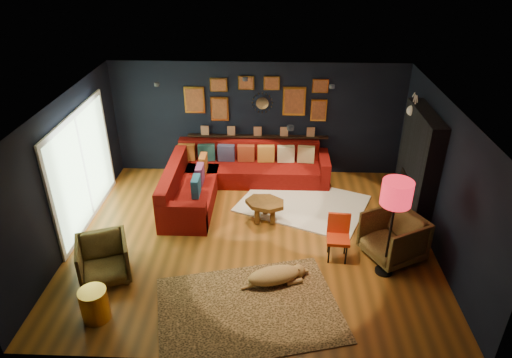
{
  "coord_description": "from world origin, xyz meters",
  "views": [
    {
      "loc": [
        0.35,
        -6.9,
        5.04
      ],
      "look_at": [
        0.06,
        0.3,
        1.11
      ],
      "focal_mm": 32.0,
      "sensor_mm": 36.0,
      "label": 1
    }
  ],
  "objects_px": {
    "armchair_right": "(393,235)",
    "gold_stool": "(95,305)",
    "coffee_table": "(265,205)",
    "floor_lamp": "(396,197)",
    "sectional": "(228,177)",
    "orange_chair": "(338,233)",
    "armchair_left": "(103,258)",
    "pouf": "(185,218)",
    "dog": "(274,273)"
  },
  "relations": [
    {
      "from": "armchair_left",
      "to": "dog",
      "type": "distance_m",
      "value": 2.77
    },
    {
      "from": "floor_lamp",
      "to": "dog",
      "type": "bearing_deg",
      "value": -169.49
    },
    {
      "from": "armchair_left",
      "to": "orange_chair",
      "type": "bearing_deg",
      "value": -10.4
    },
    {
      "from": "armchair_right",
      "to": "pouf",
      "type": "bearing_deg",
      "value": -129.24
    },
    {
      "from": "armchair_right",
      "to": "gold_stool",
      "type": "height_order",
      "value": "armchair_right"
    },
    {
      "from": "sectional",
      "to": "orange_chair",
      "type": "height_order",
      "value": "sectional"
    },
    {
      "from": "coffee_table",
      "to": "sectional",
      "type": "bearing_deg",
      "value": 125.52
    },
    {
      "from": "coffee_table",
      "to": "pouf",
      "type": "distance_m",
      "value": 1.56
    },
    {
      "from": "pouf",
      "to": "orange_chair",
      "type": "distance_m",
      "value": 2.92
    },
    {
      "from": "pouf",
      "to": "armchair_left",
      "type": "relative_size",
      "value": 0.62
    },
    {
      "from": "gold_stool",
      "to": "armchair_left",
      "type": "bearing_deg",
      "value": 99.62
    },
    {
      "from": "coffee_table",
      "to": "armchair_left",
      "type": "distance_m",
      "value": 3.14
    },
    {
      "from": "floor_lamp",
      "to": "sectional",
      "type": "bearing_deg",
      "value": 137.24
    },
    {
      "from": "pouf",
      "to": "coffee_table",
      "type": "bearing_deg",
      "value": 10.99
    },
    {
      "from": "pouf",
      "to": "armchair_left",
      "type": "bearing_deg",
      "value": -125.09
    },
    {
      "from": "coffee_table",
      "to": "armchair_left",
      "type": "bearing_deg",
      "value": -145.18
    },
    {
      "from": "armchair_left",
      "to": "dog",
      "type": "bearing_deg",
      "value": -21.58
    },
    {
      "from": "coffee_table",
      "to": "floor_lamp",
      "type": "height_order",
      "value": "floor_lamp"
    },
    {
      "from": "coffee_table",
      "to": "armchair_right",
      "type": "height_order",
      "value": "armchair_right"
    },
    {
      "from": "armchair_right",
      "to": "gold_stool",
      "type": "relative_size",
      "value": 1.76
    },
    {
      "from": "armchair_left",
      "to": "floor_lamp",
      "type": "bearing_deg",
      "value": -17.14
    },
    {
      "from": "coffee_table",
      "to": "armchair_right",
      "type": "distance_m",
      "value": 2.46
    },
    {
      "from": "coffee_table",
      "to": "orange_chair",
      "type": "relative_size",
      "value": 1.16
    },
    {
      "from": "coffee_table",
      "to": "orange_chair",
      "type": "distance_m",
      "value": 1.67
    },
    {
      "from": "pouf",
      "to": "gold_stool",
      "type": "distance_m",
      "value": 2.55
    },
    {
      "from": "coffee_table",
      "to": "gold_stool",
      "type": "relative_size",
      "value": 1.86
    },
    {
      "from": "pouf",
      "to": "orange_chair",
      "type": "relative_size",
      "value": 0.61
    },
    {
      "from": "armchair_left",
      "to": "gold_stool",
      "type": "xyz_separation_m",
      "value": [
        0.15,
        -0.89,
        -0.15
      ]
    },
    {
      "from": "armchair_right",
      "to": "sectional",
      "type": "bearing_deg",
      "value": -153.88
    },
    {
      "from": "gold_stool",
      "to": "floor_lamp",
      "type": "height_order",
      "value": "floor_lamp"
    },
    {
      "from": "sectional",
      "to": "armchair_left",
      "type": "relative_size",
      "value": 4.25
    },
    {
      "from": "sectional",
      "to": "dog",
      "type": "relative_size",
      "value": 2.88
    },
    {
      "from": "coffee_table",
      "to": "gold_stool",
      "type": "distance_m",
      "value": 3.62
    },
    {
      "from": "coffee_table",
      "to": "armchair_right",
      "type": "relative_size",
      "value": 1.06
    },
    {
      "from": "armchair_right",
      "to": "orange_chair",
      "type": "distance_m",
      "value": 0.95
    },
    {
      "from": "sectional",
      "to": "armchair_right",
      "type": "bearing_deg",
      "value": -35.99
    },
    {
      "from": "sectional",
      "to": "gold_stool",
      "type": "bearing_deg",
      "value": -112.34
    },
    {
      "from": "coffee_table",
      "to": "pouf",
      "type": "height_order",
      "value": "coffee_table"
    },
    {
      "from": "sectional",
      "to": "coffee_table",
      "type": "xyz_separation_m",
      "value": [
        0.84,
        -1.18,
        0.03
      ]
    },
    {
      "from": "orange_chair",
      "to": "gold_stool",
      "type": "bearing_deg",
      "value": -152.07
    },
    {
      "from": "orange_chair",
      "to": "floor_lamp",
      "type": "bearing_deg",
      "value": -24.43
    },
    {
      "from": "coffee_table",
      "to": "dog",
      "type": "relative_size",
      "value": 0.8
    },
    {
      "from": "sectional",
      "to": "pouf",
      "type": "height_order",
      "value": "sectional"
    },
    {
      "from": "sectional",
      "to": "orange_chair",
      "type": "bearing_deg",
      "value": -46.59
    },
    {
      "from": "orange_chair",
      "to": "floor_lamp",
      "type": "relative_size",
      "value": 0.47
    },
    {
      "from": "sectional",
      "to": "armchair_right",
      "type": "relative_size",
      "value": 3.79
    },
    {
      "from": "armchair_left",
      "to": "gold_stool",
      "type": "bearing_deg",
      "value": -101.47
    },
    {
      "from": "sectional",
      "to": "coffee_table",
      "type": "relative_size",
      "value": 3.59
    },
    {
      "from": "pouf",
      "to": "floor_lamp",
      "type": "bearing_deg",
      "value": -18.35
    },
    {
      "from": "coffee_table",
      "to": "gold_stool",
      "type": "bearing_deg",
      "value": -132.13
    }
  ]
}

